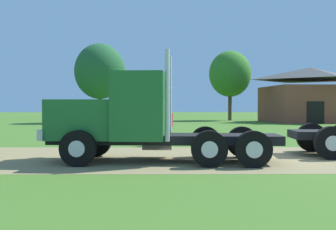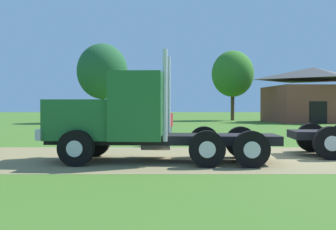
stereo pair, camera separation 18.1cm
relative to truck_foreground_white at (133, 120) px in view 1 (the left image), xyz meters
The scene contains 7 objects.
ground_plane 5.31m from the truck_foreground_white, ahead, with size 200.00×200.00×0.00m, color #426D24.
dirt_track 5.31m from the truck_foreground_white, ahead, with size 120.00×6.74×0.01m, color olive.
truck_foreground_white is the anchor object (origin of this frame).
visitor_far_side 5.19m from the truck_foreground_white, 77.31° to the left, with size 0.48×0.59×1.71m.
shed_building 35.22m from the truck_foreground_white, 61.28° to the left, with size 10.34×9.20×5.94m.
tree_left 30.55m from the truck_foreground_white, 101.00° to the left, with size 5.30×5.30×8.32m.
tree_mid 37.47m from the truck_foreground_white, 76.00° to the left, with size 5.09×5.09×8.46m.
Camera 1 is at (-4.09, -13.64, 1.76)m, focal length 43.05 mm.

